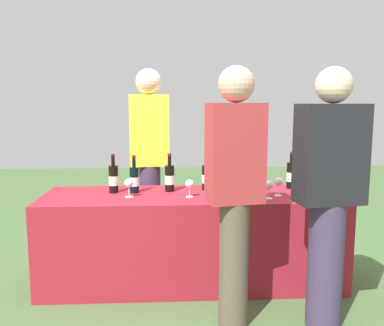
% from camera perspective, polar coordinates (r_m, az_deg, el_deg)
% --- Properties ---
extents(ground_plane, '(12.00, 12.00, 0.00)m').
position_cam_1_polar(ground_plane, '(3.52, 0.00, -15.94)').
color(ground_plane, '#476638').
extents(tasting_table, '(2.36, 0.73, 0.73)m').
position_cam_1_polar(tasting_table, '(3.39, 0.00, -10.33)').
color(tasting_table, maroon).
rests_on(tasting_table, ground_plane).
extents(wine_bottle_0, '(0.08, 0.08, 0.32)m').
position_cam_1_polar(wine_bottle_0, '(3.37, -10.83, -2.15)').
color(wine_bottle_0, black).
rests_on(wine_bottle_0, tasting_table).
extents(wine_bottle_1, '(0.07, 0.07, 0.30)m').
position_cam_1_polar(wine_bottle_1, '(3.35, -8.00, -2.28)').
color(wine_bottle_1, black).
rests_on(wine_bottle_1, tasting_table).
extents(wine_bottle_2, '(0.08, 0.08, 0.31)m').
position_cam_1_polar(wine_bottle_2, '(3.38, -3.13, -2.06)').
color(wine_bottle_2, black).
rests_on(wine_bottle_2, tasting_table).
extents(wine_bottle_3, '(0.08, 0.08, 0.30)m').
position_cam_1_polar(wine_bottle_3, '(3.44, 2.02, -1.96)').
color(wine_bottle_3, black).
rests_on(wine_bottle_3, tasting_table).
extents(wine_bottle_4, '(0.08, 0.08, 0.30)m').
position_cam_1_polar(wine_bottle_4, '(3.42, 6.20, -2.05)').
color(wine_bottle_4, black).
rests_on(wine_bottle_4, tasting_table).
extents(wine_bottle_5, '(0.07, 0.07, 0.29)m').
position_cam_1_polar(wine_bottle_5, '(3.44, 9.42, -2.08)').
color(wine_bottle_5, black).
rests_on(wine_bottle_5, tasting_table).
extents(wine_bottle_6, '(0.08, 0.08, 0.31)m').
position_cam_1_polar(wine_bottle_6, '(3.58, 13.57, -1.63)').
color(wine_bottle_6, black).
rests_on(wine_bottle_6, tasting_table).
extents(wine_glass_0, '(0.07, 0.07, 0.15)m').
position_cam_1_polar(wine_glass_0, '(3.19, -8.75, -2.88)').
color(wine_glass_0, silver).
rests_on(wine_glass_0, tasting_table).
extents(wine_glass_1, '(0.07, 0.07, 0.14)m').
position_cam_1_polar(wine_glass_1, '(3.16, -0.35, -2.99)').
color(wine_glass_1, silver).
rests_on(wine_glass_1, tasting_table).
extents(wine_glass_2, '(0.06, 0.06, 0.12)m').
position_cam_1_polar(wine_glass_2, '(3.21, 6.76, -3.10)').
color(wine_glass_2, silver).
rests_on(wine_glass_2, tasting_table).
extents(wine_glass_3, '(0.07, 0.07, 0.14)m').
position_cam_1_polar(wine_glass_3, '(3.16, 10.57, -3.12)').
color(wine_glass_3, silver).
rests_on(wine_glass_3, tasting_table).
extents(wine_glass_4, '(0.07, 0.07, 0.15)m').
position_cam_1_polar(wine_glass_4, '(3.27, 11.91, -2.66)').
color(wine_glass_4, silver).
rests_on(wine_glass_4, tasting_table).
extents(server_pouring, '(0.37, 0.24, 1.76)m').
position_cam_1_polar(server_pouring, '(3.84, -5.91, 1.32)').
color(server_pouring, '#3F3351').
rests_on(server_pouring, ground_plane).
extents(guest_0, '(0.38, 0.25, 1.67)m').
position_cam_1_polar(guest_0, '(2.59, 5.95, -3.18)').
color(guest_0, brown).
rests_on(guest_0, ground_plane).
extents(guest_1, '(0.43, 0.27, 1.66)m').
position_cam_1_polar(guest_1, '(2.72, 18.44, -3.65)').
color(guest_1, '#3F3351').
rests_on(guest_1, ground_plane).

